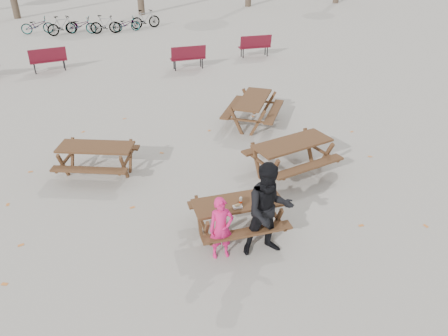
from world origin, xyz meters
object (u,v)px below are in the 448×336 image
object	(u,v)px
food_tray	(238,207)
adult	(269,210)
child	(221,228)
soda_bottle	(241,201)
picnic_table_east	(291,158)
picnic_table_far	(253,111)
main_picnic_table	(238,209)
picnic_table_north	(98,160)

from	to	relation	value
food_tray	adult	size ratio (longest dim) A/B	0.09
child	adult	xyz separation A→B (m)	(0.89, -0.12, 0.32)
food_tray	soda_bottle	world-z (taller)	soda_bottle
picnic_table_east	food_tray	bearing A→B (deg)	-148.68
food_tray	adult	distance (m)	0.71
picnic_table_east	picnic_table_far	xyz separation A→B (m)	(0.09, 3.16, -0.00)
food_tray	picnic_table_far	xyz separation A→B (m)	(2.23, 5.34, -0.36)
main_picnic_table	adult	size ratio (longest dim) A/B	0.92
adult	picnic_table_far	bearing A→B (deg)	76.80
child	picnic_table_east	distance (m)	3.66
main_picnic_table	soda_bottle	xyz separation A→B (m)	(0.02, -0.10, 0.26)
soda_bottle	picnic_table_north	xyz separation A→B (m)	(-2.69, 3.40, -0.45)
soda_bottle	picnic_table_east	bearing A→B (deg)	45.57
food_tray	picnic_table_east	size ratio (longest dim) A/B	0.09
picnic_table_north	main_picnic_table	bearing A→B (deg)	-30.91
child	picnic_table_far	xyz separation A→B (m)	(2.68, 5.74, -0.23)
child	food_tray	bearing A→B (deg)	43.36
adult	picnic_table_far	xyz separation A→B (m)	(1.79, 5.86, -0.54)
main_picnic_table	child	size ratio (longest dim) A/B	1.38
main_picnic_table	child	xyz separation A→B (m)	(-0.52, -0.59, 0.07)
child	picnic_table_far	size ratio (longest dim) A/B	0.66
soda_bottle	picnic_table_east	size ratio (longest dim) A/B	0.08
main_picnic_table	picnic_table_east	distance (m)	2.87
food_tray	child	distance (m)	0.62
soda_bottle	picnic_table_north	bearing A→B (deg)	128.32
soda_bottle	child	world-z (taller)	child
soda_bottle	picnic_table_far	distance (m)	5.68
food_tray	child	bearing A→B (deg)	-138.24
adult	main_picnic_table	bearing A→B (deg)	121.24
food_tray	picnic_table_east	distance (m)	3.07
food_tray	main_picnic_table	bearing A→B (deg)	70.32
main_picnic_table	picnic_table_north	xyz separation A→B (m)	(-2.67, 3.30, -0.19)
adult	picnic_table_east	distance (m)	3.23
main_picnic_table	food_tray	size ratio (longest dim) A/B	10.00
food_tray	adult	world-z (taller)	adult
picnic_table_far	soda_bottle	bearing A→B (deg)	-169.62
picnic_table_east	soda_bottle	bearing A→B (deg)	-148.62
adult	picnic_table_far	size ratio (longest dim) A/B	0.98
child	picnic_table_far	world-z (taller)	child
child	soda_bottle	bearing A→B (deg)	43.75
main_picnic_table	child	bearing A→B (deg)	-131.16
food_tray	soda_bottle	bearing A→B (deg)	44.03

